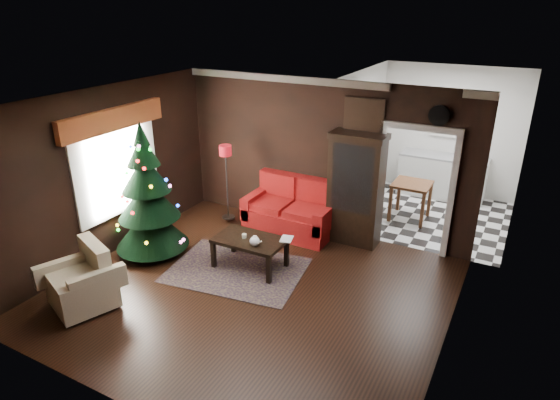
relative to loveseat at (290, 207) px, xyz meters
The scene contains 26 objects.
floor 2.15m from the loveseat, 78.96° to the right, with size 5.50×5.50×0.00m, color black.
ceiling 3.11m from the loveseat, 78.96° to the right, with size 5.50×5.50×0.00m, color white.
wall_back 1.08m from the loveseat, 48.37° to the left, with size 5.50×5.50×0.00m, color black.
wall_front 4.66m from the loveseat, 84.98° to the right, with size 5.50×5.50×0.00m, color black.
wall_left 3.25m from the loveseat, 138.90° to the right, with size 5.50×5.50×0.00m, color black.
wall_right 3.86m from the loveseat, 33.06° to the right, with size 5.50×5.50×0.00m, color black.
doorway 2.22m from the loveseat, 12.09° to the left, with size 1.10×0.10×2.10m, color silver, non-canonical shape.
left_window 3.11m from the loveseat, 141.31° to the right, with size 0.05×1.60×1.40m, color white.
valance 3.40m from the loveseat, 140.32° to the right, with size 0.12×2.10×0.35m, color #9F4723.
kitchen_floor 2.91m from the loveseat, 42.88° to the left, with size 3.00×3.00×0.00m, color white.
kitchen_window 4.17m from the loveseat, 58.30° to the left, with size 0.70×0.06×0.70m, color white.
rug 1.72m from the loveseat, 94.37° to the right, with size 2.09×1.52×0.01m, color #46333E.
loveseat is the anchor object (origin of this frame).
curio_cabinet 1.25m from the loveseat, 10.83° to the left, with size 0.90×0.45×1.90m, color black, non-canonical shape.
floor_lamp 1.31m from the loveseat, behind, with size 0.25×0.25×1.46m, color black, non-canonical shape.
christmas_tree 2.55m from the loveseat, 133.62° to the right, with size 1.22×1.22×2.32m, color black, non-canonical shape.
armchair 3.79m from the loveseat, 113.07° to the right, with size 0.82×0.82×0.84m, color #D3B57B, non-canonical shape.
coffee_table 1.46m from the loveseat, 89.70° to the right, with size 1.11×0.67×0.50m, color #371E14, non-canonical shape.
teapot 1.62m from the loveseat, 82.86° to the right, with size 0.18×0.18×0.17m, color white, non-canonical shape.
cup_a 1.43m from the loveseat, 86.01° to the right, with size 0.07×0.07×0.06m, color white.
cup_b 1.46m from the loveseat, 93.37° to the right, with size 0.08×0.08×0.06m, color silver.
book 1.30m from the loveseat, 69.56° to the right, with size 0.18×0.02×0.25m, color gray.
wall_clock 3.04m from the loveseat, ahead, with size 0.32×0.32×0.06m, color silver.
painting 2.13m from the loveseat, 19.40° to the left, with size 0.62×0.05×0.52m, color #A0724A.
kitchen_counter 3.79m from the loveseat, 56.31° to the left, with size 1.80×0.60×0.90m, color silver.
kitchen_table 2.45m from the loveseat, 42.51° to the left, with size 0.70×0.70×0.75m, color brown, non-canonical shape.
Camera 1 is at (3.24, -5.13, 4.02)m, focal length 30.68 mm.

